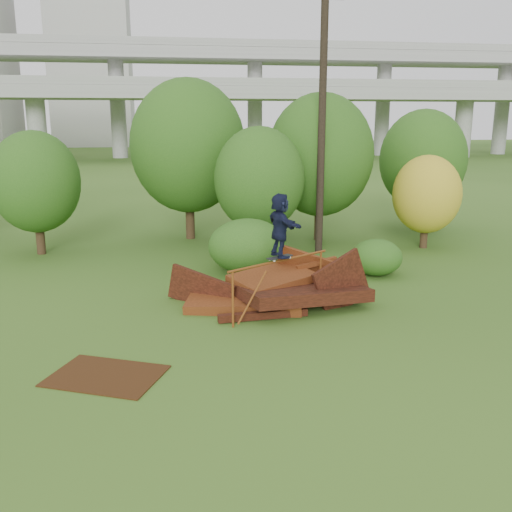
{
  "coord_description": "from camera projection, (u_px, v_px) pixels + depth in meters",
  "views": [
    {
      "loc": [
        -3.0,
        -12.17,
        5.07
      ],
      "look_at": [
        -0.8,
        2.0,
        1.6
      ],
      "focal_mm": 40.0,
      "sensor_mm": 36.0,
      "label": 1
    }
  ],
  "objects": [
    {
      "name": "grind_rail",
      "position": [
        280.0,
        272.0,
        14.97
      ],
      "size": [
        2.98,
        1.93,
        1.48
      ],
      "color": "brown",
      "rests_on": "ground"
    },
    {
      "name": "skater",
      "position": [
        280.0,
        225.0,
        14.68
      ],
      "size": [
        0.87,
        1.62,
        1.66
      ],
      "primitive_type": "imported",
      "rotation": [
        0.0,
        0.0,
        1.83
      ],
      "color": "black",
      "rests_on": "skateboard"
    },
    {
      "name": "tree_1",
      "position": [
        188.0,
        146.0,
        23.82
      ],
      "size": [
        4.83,
        4.83,
        6.72
      ],
      "color": "black",
      "rests_on": "ground"
    },
    {
      "name": "tree_5",
      "position": [
        423.0,
        160.0,
        25.96
      ],
      "size": [
        3.92,
        3.92,
        5.5
      ],
      "color": "black",
      "rests_on": "ground"
    },
    {
      "name": "tree_4",
      "position": [
        427.0,
        194.0,
        22.46
      ],
      "size": [
        2.68,
        2.68,
        3.7
      ],
      "color": "black",
      "rests_on": "ground"
    },
    {
      "name": "shrub_left",
      "position": [
        248.0,
        246.0,
        19.09
      ],
      "size": [
        2.64,
        2.44,
        1.83
      ],
      "primitive_type": "ellipsoid",
      "color": "#194512",
      "rests_on": "ground"
    },
    {
      "name": "scrap_pile",
      "position": [
        277.0,
        291.0,
        15.83
      ],
      "size": [
        5.69,
        3.18,
        2.0
      ],
      "color": "#451E0C",
      "rests_on": "ground"
    },
    {
      "name": "shrub_right",
      "position": [
        376.0,
        257.0,
        18.81
      ],
      "size": [
        1.71,
        1.57,
        1.21
      ],
      "primitive_type": "ellipsoid",
      "color": "#194512",
      "rests_on": "ground"
    },
    {
      "name": "flat_plate",
      "position": [
        106.0,
        376.0,
        11.5
      ],
      "size": [
        2.62,
        2.31,
        0.03
      ],
      "primitive_type": "cube",
      "rotation": [
        0.0,
        0.0,
        -0.42
      ],
      "color": "#361D0B",
      "rests_on": "ground"
    },
    {
      "name": "utility_pole",
      "position": [
        322.0,
        118.0,
        21.07
      ],
      "size": [
        1.4,
        0.28,
        10.02
      ],
      "color": "black",
      "rests_on": "ground"
    },
    {
      "name": "freeway_overpass",
      "position": [
        188.0,
        75.0,
        71.33
      ],
      "size": [
        160.0,
        15.0,
        13.7
      ],
      "color": "gray",
      "rests_on": "ground"
    },
    {
      "name": "tree_3",
      "position": [
        320.0,
        155.0,
        23.65
      ],
      "size": [
        4.42,
        4.42,
        6.13
      ],
      "color": "black",
      "rests_on": "ground"
    },
    {
      "name": "skateboard",
      "position": [
        280.0,
        257.0,
        14.88
      ],
      "size": [
        0.77,
        0.6,
        0.08
      ],
      "rotation": [
        0.0,
        0.0,
        0.57
      ],
      "color": "black",
      "rests_on": "grind_rail"
    },
    {
      "name": "ground",
      "position": [
        303.0,
        341.0,
        13.33
      ],
      "size": [
        240.0,
        240.0,
        0.0
      ],
      "primitive_type": "plane",
      "color": "#2D5116",
      "rests_on": "ground"
    },
    {
      "name": "building_right",
      "position": [
        92.0,
        69.0,
        105.61
      ],
      "size": [
        14.0,
        14.0,
        28.0
      ],
      "primitive_type": "cube",
      "color": "#9E9E99",
      "rests_on": "ground"
    },
    {
      "name": "tree_2",
      "position": [
        259.0,
        179.0,
        21.42
      ],
      "size": [
        3.42,
        3.42,
        4.81
      ],
      "color": "black",
      "rests_on": "ground"
    },
    {
      "name": "tree_0",
      "position": [
        35.0,
        182.0,
        21.27
      ],
      "size": [
        3.31,
        3.31,
        4.67
      ],
      "color": "black",
      "rests_on": "ground"
    }
  ]
}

